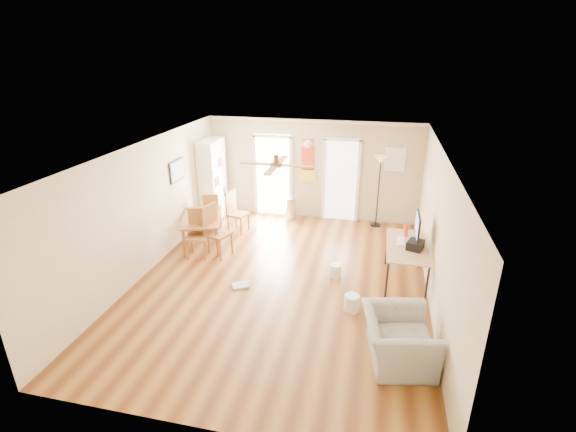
% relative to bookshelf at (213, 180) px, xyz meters
% --- Properties ---
extents(floor, '(7.00, 7.00, 0.00)m').
position_rel_bookshelf_xyz_m(floor, '(2.52, -2.86, -1.05)').
color(floor, brown).
rests_on(floor, ground).
extents(ceiling, '(5.50, 7.00, 0.00)m').
position_rel_bookshelf_xyz_m(ceiling, '(2.52, -2.86, 1.55)').
color(ceiling, silver).
rests_on(ceiling, floor).
extents(wall_back, '(5.50, 0.04, 2.60)m').
position_rel_bookshelf_xyz_m(wall_back, '(2.52, 0.64, 0.25)').
color(wall_back, beige).
rests_on(wall_back, floor).
extents(wall_front, '(5.50, 0.04, 2.60)m').
position_rel_bookshelf_xyz_m(wall_front, '(2.52, -6.36, 0.25)').
color(wall_front, beige).
rests_on(wall_front, floor).
extents(wall_left, '(0.04, 7.00, 2.60)m').
position_rel_bookshelf_xyz_m(wall_left, '(-0.23, -2.86, 0.25)').
color(wall_left, beige).
rests_on(wall_left, floor).
extents(wall_right, '(0.04, 7.00, 2.60)m').
position_rel_bookshelf_xyz_m(wall_right, '(5.27, -2.86, 0.25)').
color(wall_right, beige).
rests_on(wall_right, floor).
extents(crown_molding, '(5.50, 7.00, 0.08)m').
position_rel_bookshelf_xyz_m(crown_molding, '(2.52, -2.86, 1.51)').
color(crown_molding, white).
rests_on(crown_molding, wall_back).
extents(kitchen_doorway, '(0.90, 0.10, 2.10)m').
position_rel_bookshelf_xyz_m(kitchen_doorway, '(1.47, 0.63, -0.00)').
color(kitchen_doorway, white).
rests_on(kitchen_doorway, wall_back).
extents(bathroom_doorway, '(0.80, 0.10, 2.10)m').
position_rel_bookshelf_xyz_m(bathroom_doorway, '(3.27, 0.63, -0.00)').
color(bathroom_doorway, white).
rests_on(bathroom_doorway, wall_back).
extents(wall_decal, '(0.46, 0.03, 1.10)m').
position_rel_bookshelf_xyz_m(wall_decal, '(2.39, 0.62, 0.50)').
color(wall_decal, red).
rests_on(wall_decal, wall_back).
extents(ac_grille, '(0.50, 0.04, 0.60)m').
position_rel_bookshelf_xyz_m(ac_grille, '(4.57, 0.61, 0.65)').
color(ac_grille, white).
rests_on(ac_grille, wall_back).
extents(framed_poster, '(0.04, 0.66, 0.48)m').
position_rel_bookshelf_xyz_m(framed_poster, '(-0.21, -1.46, 0.65)').
color(framed_poster, black).
rests_on(framed_poster, wall_left).
extents(ceiling_fan, '(1.24, 1.24, 0.20)m').
position_rel_bookshelf_xyz_m(ceiling_fan, '(2.52, -3.16, 1.38)').
color(ceiling_fan, '#593819').
rests_on(ceiling_fan, ceiling).
extents(bookshelf, '(0.43, 0.95, 2.10)m').
position_rel_bookshelf_xyz_m(bookshelf, '(0.00, 0.00, 0.00)').
color(bookshelf, white).
rests_on(bookshelf, floor).
extents(dining_table, '(1.24, 1.58, 0.69)m').
position_rel_bookshelf_xyz_m(dining_table, '(0.37, -1.62, -0.70)').
color(dining_table, brown).
rests_on(dining_table, floor).
extents(dining_chair_right_a, '(0.51, 0.51, 1.03)m').
position_rel_bookshelf_xyz_m(dining_chair_right_a, '(0.92, -0.73, -0.54)').
color(dining_chair_right_a, '#AD7137').
rests_on(dining_chair_right_a, floor).
extents(dining_chair_right_b, '(0.59, 0.59, 1.13)m').
position_rel_bookshelf_xyz_m(dining_chair_right_b, '(0.92, -2.04, -0.49)').
color(dining_chair_right_b, '#A06633').
rests_on(dining_chair_right_b, floor).
extents(dining_chair_near, '(0.50, 0.50, 1.05)m').
position_rel_bookshelf_xyz_m(dining_chair_near, '(0.50, -2.20, -0.53)').
color(dining_chair_near, olive).
rests_on(dining_chair_near, floor).
extents(dining_chair_far, '(0.45, 0.45, 0.93)m').
position_rel_bookshelf_xyz_m(dining_chair_far, '(0.21, -0.62, -0.59)').
color(dining_chair_far, brown).
rests_on(dining_chair_far, floor).
extents(trash_can, '(0.29, 0.29, 0.60)m').
position_rel_bookshelf_xyz_m(trash_can, '(2.02, 0.32, -0.75)').
color(trash_can, silver).
rests_on(trash_can, floor).
extents(torchiere_lamp, '(0.37, 0.37, 1.82)m').
position_rel_bookshelf_xyz_m(torchiere_lamp, '(4.24, 0.38, -0.14)').
color(torchiere_lamp, black).
rests_on(torchiere_lamp, floor).
extents(computer_desk, '(0.76, 1.52, 0.81)m').
position_rel_bookshelf_xyz_m(computer_desk, '(4.84, -2.39, -0.64)').
color(computer_desk, tan).
rests_on(computer_desk, floor).
extents(imac, '(0.29, 0.64, 0.60)m').
position_rel_bookshelf_xyz_m(imac, '(4.99, -2.32, 0.06)').
color(imac, black).
rests_on(imac, computer_desk).
extents(keyboard, '(0.15, 0.43, 0.02)m').
position_rel_bookshelf_xyz_m(keyboard, '(4.72, -2.23, -0.23)').
color(keyboard, silver).
rests_on(keyboard, computer_desk).
extents(printer, '(0.35, 0.38, 0.16)m').
position_rel_bookshelf_xyz_m(printer, '(4.97, -2.51, -0.16)').
color(printer, black).
rests_on(printer, computer_desk).
extents(orange_bottle, '(0.09, 0.09, 0.26)m').
position_rel_bookshelf_xyz_m(orange_bottle, '(4.82, -1.95, -0.11)').
color(orange_bottle, red).
rests_on(orange_bottle, computer_desk).
extents(wastebasket_a, '(0.24, 0.24, 0.26)m').
position_rel_bookshelf_xyz_m(wastebasket_a, '(3.52, -2.41, -0.92)').
color(wastebasket_a, white).
rests_on(wastebasket_a, floor).
extents(wastebasket_b, '(0.31, 0.31, 0.30)m').
position_rel_bookshelf_xyz_m(wastebasket_b, '(3.93, -3.52, -0.90)').
color(wastebasket_b, silver).
rests_on(wastebasket_b, floor).
extents(floor_cloth, '(0.38, 0.36, 0.04)m').
position_rel_bookshelf_xyz_m(floor_cloth, '(1.79, -3.20, -1.03)').
color(floor_cloth, '#AAA9A5').
rests_on(floor_cloth, floor).
extents(armchair, '(1.14, 1.26, 0.72)m').
position_rel_bookshelf_xyz_m(armchair, '(4.67, -4.62, -0.69)').
color(armchair, gray).
rests_on(armchair, floor).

